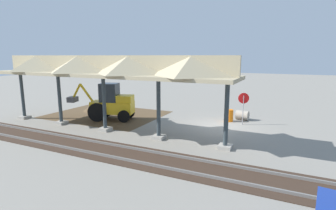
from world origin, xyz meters
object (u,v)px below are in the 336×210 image
object	(u,v)px
stop_sign	(243,102)
concrete_pipe	(242,115)
backhoe	(111,103)
traffic_barrel	(229,116)

from	to	relation	value
stop_sign	concrete_pipe	world-z (taller)	stop_sign
backhoe	concrete_pipe	size ratio (longest dim) A/B	5.25
stop_sign	traffic_barrel	world-z (taller)	stop_sign
backhoe	concrete_pipe	xyz separation A→B (m)	(-9.19, -4.33, -0.91)
backhoe	stop_sign	bearing A→B (deg)	-163.24
concrete_pipe	backhoe	bearing A→B (deg)	25.21
backhoe	traffic_barrel	bearing A→B (deg)	-158.29
stop_sign	backhoe	xyz separation A→B (m)	(9.47, 2.85, -0.39)
concrete_pipe	traffic_barrel	bearing A→B (deg)	51.37
backhoe	concrete_pipe	bearing A→B (deg)	-154.79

